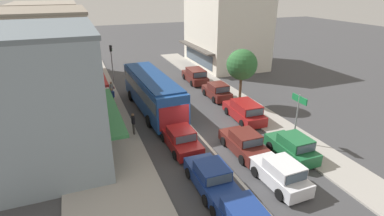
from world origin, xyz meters
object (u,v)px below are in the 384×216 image
object	(u,v)px
parked_hatchback_kerb_front	(292,147)
pedestrian_far_walker	(133,122)
street_tree_right	(242,65)
sedan_adjacent_lane_lead	(244,143)
parked_hatchback_kerb_third	(217,91)
sedan_adjacent_lane_trail	(211,177)
parked_wagon_kerb_rear	(195,76)
city_bus	(152,91)
directional_road_sign	(298,108)
parked_wagon_kerb_second	(244,111)
pedestrian_browsing_midblock	(112,96)
traffic_light_downstreet	(112,57)
hatchback_queue_far_back	(281,174)
sedan_behind_bus_mid	(181,139)
pedestrian_with_handbag_near	(112,89)

from	to	relation	value
parked_hatchback_kerb_front	pedestrian_far_walker	size ratio (longest dim) A/B	2.27
parked_hatchback_kerb_front	street_tree_right	world-z (taller)	street_tree_right
sedan_adjacent_lane_lead	parked_hatchback_kerb_third	world-z (taller)	parked_hatchback_kerb_third
sedan_adjacent_lane_trail	sedan_adjacent_lane_lead	world-z (taller)	same
pedestrian_far_walker	parked_wagon_kerb_rear	bearing A→B (deg)	49.03
city_bus	pedestrian_far_walker	distance (m)	4.83
directional_road_sign	pedestrian_far_walker	distance (m)	11.59
parked_hatchback_kerb_third	directional_road_sign	xyz separation A→B (m)	(1.07, -10.10, 1.97)
parked_wagon_kerb_second	sedan_adjacent_lane_lead	bearing A→B (deg)	-120.77
street_tree_right	pedestrian_browsing_midblock	world-z (taller)	street_tree_right
parked_hatchback_kerb_front	traffic_light_downstreet	distance (m)	22.45
parked_hatchback_kerb_third	street_tree_right	bearing A→B (deg)	-62.38
hatchback_queue_far_back	pedestrian_far_walker	size ratio (longest dim) A/B	2.30
city_bus	parked_hatchback_kerb_front	size ratio (longest dim) A/B	2.95
parked_wagon_kerb_second	street_tree_right	xyz separation A→B (m)	(1.32, 3.08, 3.04)
hatchback_queue_far_back	sedan_behind_bus_mid	bearing A→B (deg)	122.64
sedan_behind_bus_mid	traffic_light_downstreet	bearing A→B (deg)	97.14
street_tree_right	parked_wagon_kerb_second	bearing A→B (deg)	-113.28
traffic_light_downstreet	street_tree_right	distance (m)	15.16
hatchback_queue_far_back	traffic_light_downstreet	world-z (taller)	traffic_light_downstreet
sedan_behind_bus_mid	traffic_light_downstreet	distance (m)	17.29
parked_wagon_kerb_rear	street_tree_right	bearing A→B (deg)	-81.42
traffic_light_downstreet	pedestrian_browsing_midblock	bearing A→B (deg)	-98.43
sedan_behind_bus_mid	parked_hatchback_kerb_front	bearing A→B (deg)	-30.51
parked_hatchback_kerb_front	parked_wagon_kerb_second	xyz separation A→B (m)	(0.14, 6.16, 0.04)
sedan_adjacent_lane_trail	parked_hatchback_kerb_third	world-z (taller)	parked_hatchback_kerb_third
sedan_adjacent_lane_lead	sedan_adjacent_lane_trail	bearing A→B (deg)	-143.88
parked_hatchback_kerb_third	sedan_behind_bus_mid	bearing A→B (deg)	-129.76
sedan_adjacent_lane_trail	pedestrian_with_handbag_near	size ratio (longest dim) A/B	2.59
sedan_behind_bus_mid	parked_hatchback_kerb_front	xyz separation A→B (m)	(6.27, -3.69, 0.05)
parked_wagon_kerb_rear	pedestrian_far_walker	distance (m)	13.95
parked_hatchback_kerb_front	sedan_behind_bus_mid	bearing A→B (deg)	149.49
parked_hatchback_kerb_front	parked_hatchback_kerb_third	world-z (taller)	same
city_bus	sedan_adjacent_lane_trail	world-z (taller)	city_bus
street_tree_right	parked_wagon_kerb_rear	bearing A→B (deg)	98.58
directional_road_sign	pedestrian_far_walker	size ratio (longest dim) A/B	2.21
hatchback_queue_far_back	pedestrian_browsing_midblock	world-z (taller)	pedestrian_browsing_midblock
city_bus	sedan_adjacent_lane_lead	bearing A→B (deg)	-67.28
sedan_behind_bus_mid	pedestrian_far_walker	distance (m)	3.99
sedan_adjacent_lane_trail	parked_hatchback_kerb_front	bearing A→B (deg)	9.28
hatchback_queue_far_back	directional_road_sign	distance (m)	5.63
sedan_adjacent_lane_trail	traffic_light_downstreet	bearing A→B (deg)	95.84
sedan_adjacent_lane_trail	pedestrian_with_handbag_near	bearing A→B (deg)	101.09
traffic_light_downstreet	directional_road_sign	size ratio (longest dim) A/B	1.17
pedestrian_browsing_midblock	parked_wagon_kerb_rear	bearing A→B (deg)	23.48
pedestrian_with_handbag_near	sedan_adjacent_lane_lead	bearing A→B (deg)	-63.24
traffic_light_downstreet	sedan_behind_bus_mid	bearing A→B (deg)	-82.86
parked_wagon_kerb_rear	hatchback_queue_far_back	bearing A→B (deg)	-98.17
parked_wagon_kerb_second	parked_hatchback_kerb_third	world-z (taller)	parked_wagon_kerb_second
sedan_behind_bus_mid	pedestrian_browsing_midblock	bearing A→B (deg)	109.52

